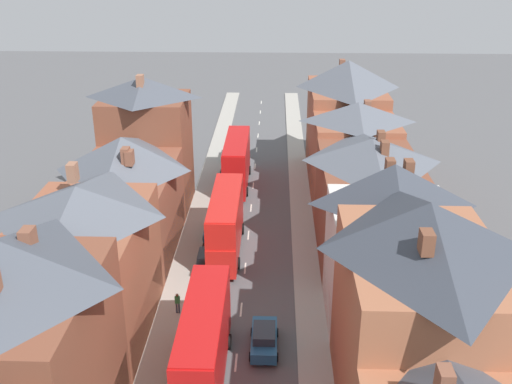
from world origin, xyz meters
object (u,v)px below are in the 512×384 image
(double_decker_bus_far_approaching, at_px, (237,161))
(car_parked_right_a, at_px, (215,227))
(double_decker_bus_mid_street, at_px, (226,222))
(car_mid_black, at_px, (231,152))
(double_decker_bus_lead, at_px, (204,344))
(car_near_silver, at_px, (264,338))
(pedestrian_mid_right, at_px, (178,302))
(car_parked_left_a, at_px, (208,260))

(double_decker_bus_far_approaching, height_order, car_parked_right_a, double_decker_bus_far_approaching)
(car_parked_right_a, bearing_deg, double_decker_bus_mid_street, -66.84)
(double_decker_bus_mid_street, xyz_separation_m, car_mid_black, (-1.29, 23.60, -2.00))
(double_decker_bus_lead, height_order, car_mid_black, double_decker_bus_lead)
(car_near_silver, bearing_deg, pedestrian_mid_right, 149.40)
(double_decker_bus_mid_street, distance_m, car_near_silver, 14.07)
(car_parked_right_a, bearing_deg, car_parked_left_a, -90.00)
(double_decker_bus_mid_street, xyz_separation_m, double_decker_bus_far_approaching, (0.00, 15.10, 0.00))
(double_decker_bus_mid_street, bearing_deg, car_mid_black, 93.13)
(double_decker_bus_lead, bearing_deg, pedestrian_mid_right, 111.41)
(double_decker_bus_far_approaching, height_order, car_mid_black, double_decker_bus_far_approaching)
(car_parked_right_a, relative_size, pedestrian_mid_right, 2.75)
(double_decker_bus_mid_street, xyz_separation_m, car_near_silver, (3.61, -13.46, -1.97))
(double_decker_bus_far_approaching, bearing_deg, car_near_silver, -82.80)
(double_decker_bus_mid_street, bearing_deg, double_decker_bus_lead, -90.00)
(double_decker_bus_far_approaching, bearing_deg, car_parked_right_a, -96.10)
(double_decker_bus_lead, relative_size, car_parked_left_a, 2.74)
(double_decker_bus_far_approaching, height_order, car_near_silver, double_decker_bus_far_approaching)
(car_mid_black, bearing_deg, car_parked_left_a, -90.00)
(double_decker_bus_far_approaching, distance_m, car_near_silver, 28.85)
(car_mid_black, bearing_deg, car_near_silver, -82.47)
(double_decker_bus_lead, distance_m, car_parked_right_a, 19.91)
(car_parked_left_a, xyz_separation_m, car_mid_black, (0.00, 26.79, -0.00))
(double_decker_bus_mid_street, relative_size, car_parked_left_a, 2.74)
(double_decker_bus_lead, bearing_deg, double_decker_bus_far_approaching, 90.00)
(double_decker_bus_far_approaching, xyz_separation_m, pedestrian_mid_right, (-2.77, -24.78, -1.78))
(car_near_silver, xyz_separation_m, car_parked_left_a, (-4.90, 10.27, -0.03))
(car_near_silver, xyz_separation_m, car_parked_right_a, (-4.90, 16.47, -0.01))
(car_parked_left_a, bearing_deg, double_decker_bus_lead, -84.56)
(double_decker_bus_far_approaching, xyz_separation_m, car_parked_right_a, (-1.29, -12.08, -1.98))
(double_decker_bus_lead, relative_size, car_near_silver, 2.54)
(double_decker_bus_lead, bearing_deg, car_near_silver, 42.39)
(car_parked_right_a, bearing_deg, double_decker_bus_lead, -86.26)
(car_parked_left_a, bearing_deg, double_decker_bus_mid_street, 67.96)
(car_parked_left_a, distance_m, car_mid_black, 26.79)
(car_near_silver, relative_size, car_parked_right_a, 0.96)
(double_decker_bus_lead, distance_m, double_decker_bus_mid_street, 16.75)
(car_parked_right_a, height_order, pedestrian_mid_right, pedestrian_mid_right)
(double_decker_bus_mid_street, distance_m, double_decker_bus_far_approaching, 15.10)
(car_parked_left_a, distance_m, car_parked_right_a, 6.21)
(double_decker_bus_lead, height_order, pedestrian_mid_right, double_decker_bus_lead)
(car_mid_black, relative_size, pedestrian_mid_right, 2.75)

